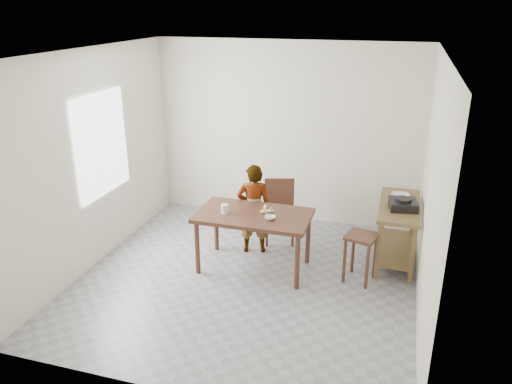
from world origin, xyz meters
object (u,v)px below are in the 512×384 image
(dining_table, at_px, (254,241))
(stool, at_px, (360,258))
(dining_chair, at_px, (280,212))
(prep_counter, at_px, (397,233))
(child, at_px, (254,209))

(dining_table, bearing_deg, stool, 3.08)
(dining_table, height_order, dining_chair, dining_chair)
(prep_counter, bearing_deg, child, -172.15)
(stool, bearing_deg, prep_counter, 57.46)
(child, relative_size, stool, 2.03)
(prep_counter, relative_size, dining_chair, 1.38)
(child, height_order, dining_chair, child)
(dining_chair, bearing_deg, dining_table, -114.63)
(dining_table, height_order, stool, dining_table)
(dining_table, height_order, prep_counter, prep_counter)
(dining_chair, relative_size, stool, 1.43)
(dining_table, distance_m, prep_counter, 1.86)
(child, bearing_deg, dining_chair, -139.80)
(prep_counter, xyz_separation_m, child, (-1.86, -0.26, 0.22))
(prep_counter, height_order, stool, prep_counter)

